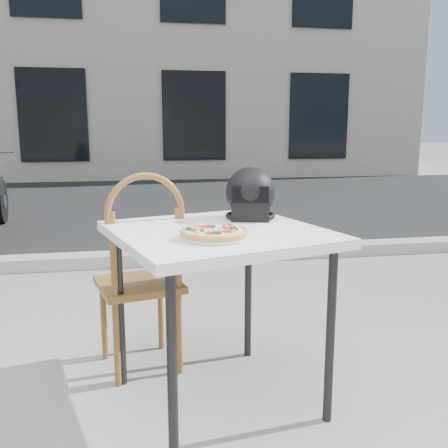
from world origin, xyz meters
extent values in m
cube|color=black|center=(0.00, 7.00, 0.00)|extent=(30.00, 8.00, 0.00)
cube|color=#A5A19A|center=(0.00, 3.00, 0.06)|extent=(30.00, 0.25, 0.12)
cube|color=beige|center=(0.00, 14.00, 3.50)|extent=(16.00, 6.00, 7.00)
cube|color=black|center=(-1.70, 10.98, 1.60)|extent=(1.60, 0.08, 2.20)
cube|color=black|center=(1.70, 10.98, 1.60)|extent=(1.60, 0.08, 2.20)
cube|color=black|center=(5.00, 10.98, 1.60)|extent=(1.60, 0.08, 2.20)
cube|color=white|center=(0.49, 0.43, 0.83)|extent=(1.11, 1.11, 0.04)
cylinder|color=black|center=(0.24, -0.03, 0.40)|extent=(0.05, 0.05, 0.81)
cylinder|color=black|center=(0.95, 0.18, 0.40)|extent=(0.05, 0.05, 0.81)
cylinder|color=black|center=(0.03, 0.68, 0.40)|extent=(0.05, 0.05, 0.81)
cylinder|color=black|center=(0.74, 0.89, 0.40)|extent=(0.05, 0.05, 0.81)
cylinder|color=white|center=(0.45, 0.24, 0.86)|extent=(0.32, 0.32, 0.01)
torus|color=white|center=(0.45, 0.24, 0.86)|extent=(0.34, 0.34, 0.01)
cylinder|color=#D7914E|center=(0.45, 0.24, 0.87)|extent=(0.37, 0.37, 0.01)
torus|color=#D7914E|center=(0.45, 0.24, 0.88)|extent=(0.38, 0.38, 0.02)
cylinder|color=red|center=(0.45, 0.24, 0.88)|extent=(0.33, 0.33, 0.00)
cylinder|color=beige|center=(0.45, 0.24, 0.88)|extent=(0.32, 0.32, 0.00)
cylinder|color=red|center=(0.50, 0.28, 0.89)|extent=(0.07, 0.07, 0.00)
cylinder|color=red|center=(0.42, 0.31, 0.89)|extent=(0.07, 0.07, 0.00)
cylinder|color=red|center=(0.37, 0.24, 0.89)|extent=(0.07, 0.07, 0.00)
cylinder|color=red|center=(0.42, 0.18, 0.89)|extent=(0.07, 0.07, 0.00)
cylinder|color=red|center=(0.50, 0.20, 0.89)|extent=(0.07, 0.07, 0.00)
ellipsoid|color=#153C1A|center=(0.44, 0.30, 0.89)|extent=(0.05, 0.04, 0.01)
ellipsoid|color=#153C1A|center=(0.39, 0.23, 0.89)|extent=(0.04, 0.05, 0.01)
ellipsoid|color=#153C1A|center=(0.53, 0.24, 0.89)|extent=(0.05, 0.05, 0.01)
ellipsoid|color=#153C1A|center=(0.44, 0.17, 0.89)|extent=(0.05, 0.04, 0.01)
ellipsoid|color=#153C1A|center=(0.51, 0.31, 0.89)|extent=(0.05, 0.05, 0.01)
ellipsoid|color=#153C1A|center=(0.34, 0.27, 0.89)|extent=(0.04, 0.05, 0.01)
cylinder|color=#D0BE7F|center=(0.47, 0.22, 0.89)|extent=(0.02, 0.03, 0.02)
cylinder|color=#D0BE7F|center=(0.37, 0.29, 0.89)|extent=(0.02, 0.02, 0.02)
cylinder|color=#D0BE7F|center=(0.50, 0.28, 0.89)|extent=(0.03, 0.03, 0.02)
cylinder|color=#D0BE7F|center=(0.40, 0.33, 0.89)|extent=(0.02, 0.03, 0.02)
cylinder|color=#D0BE7F|center=(0.51, 0.18, 0.89)|extent=(0.02, 0.02, 0.02)
cylinder|color=#D0BE7F|center=(0.37, 0.19, 0.89)|extent=(0.03, 0.03, 0.02)
cylinder|color=#D0BE7F|center=(0.54, 0.27, 0.89)|extent=(0.02, 0.03, 0.02)
cylinder|color=#D0BE7F|center=(0.43, 0.18, 0.89)|extent=(0.02, 0.02, 0.02)
ellipsoid|color=black|center=(0.70, 0.68, 0.98)|extent=(0.31, 0.32, 0.26)
cube|color=black|center=(0.68, 0.61, 0.90)|extent=(0.20, 0.13, 0.10)
torus|color=black|center=(0.70, 0.68, 0.86)|extent=(0.31, 0.31, 0.02)
cube|color=black|center=(0.68, 0.57, 0.99)|extent=(0.18, 0.07, 0.08)
cube|color=brown|center=(0.13, 0.87, 0.47)|extent=(0.51, 0.51, 0.04)
cylinder|color=brown|center=(0.25, 1.07, 0.23)|extent=(0.04, 0.04, 0.46)
cylinder|color=brown|center=(-0.07, 0.99, 0.23)|extent=(0.04, 0.04, 0.46)
cylinder|color=brown|center=(0.33, 0.74, 0.23)|extent=(0.04, 0.04, 0.46)
cylinder|color=brown|center=(0.01, 0.66, 0.23)|extent=(0.04, 0.04, 0.46)
cylinder|color=brown|center=(0.34, 0.73, 0.69)|extent=(0.04, 0.04, 0.44)
cylinder|color=brown|center=(0.01, 0.65, 0.69)|extent=(0.04, 0.04, 0.44)
torus|color=brown|center=(0.17, 0.69, 0.89)|extent=(0.41, 0.13, 0.41)
cylinder|color=black|center=(-1.69, 5.49, 0.30)|extent=(0.17, 0.62, 0.61)
cylinder|color=slate|center=(-1.69, 5.49, 0.30)|extent=(0.16, 0.21, 0.20)
camera|label=1|loc=(0.12, -1.76, 1.30)|focal=40.00mm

